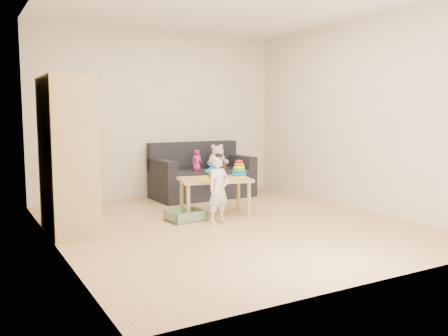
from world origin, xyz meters
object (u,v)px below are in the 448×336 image
sofa (203,184)px  toddler (219,190)px  play_table (215,196)px  wardrobe (67,155)px

sofa → toddler: (-0.65, -1.70, 0.18)m
play_table → toddler: bearing=-113.1°
wardrobe → play_table: 1.95m
play_table → sofa: bearing=70.1°
toddler → play_table: bearing=54.1°
wardrobe → sofa: wardrobe is taller
wardrobe → sofa: bearing=28.3°
wardrobe → toddler: size_ratio=2.13×
wardrobe → play_table: wardrobe is taller
sofa → toddler: toddler is taller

